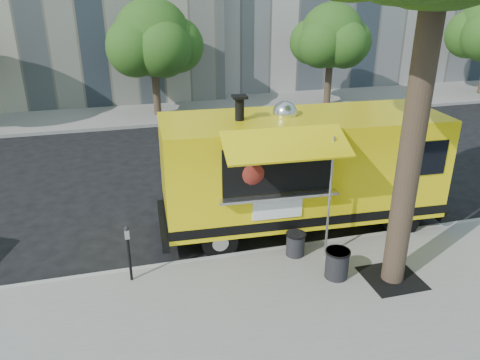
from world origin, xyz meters
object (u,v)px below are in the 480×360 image
at_px(far_tree_c, 332,36).
at_px(sign_post, 330,191).
at_px(parking_meter, 128,247).
at_px(food_truck, 301,169).
at_px(trash_bin_right, 337,263).
at_px(far_tree_b, 153,38).
at_px(trash_bin_left, 295,243).

distance_m(far_tree_c, sign_post, 15.48).
bearing_deg(parking_meter, food_truck, 18.56).
relative_size(parking_meter, trash_bin_right, 2.00).
bearing_deg(parking_meter, far_tree_b, 81.90).
distance_m(far_tree_b, food_truck, 12.95).
height_order(far_tree_b, trash_bin_left, far_tree_b).
bearing_deg(far_tree_c, far_tree_b, 178.09).
height_order(far_tree_b, parking_meter, far_tree_b).
relative_size(far_tree_b, sign_post, 1.83).
relative_size(far_tree_b, food_truck, 0.72).
bearing_deg(sign_post, far_tree_c, 65.19).
relative_size(far_tree_c, trash_bin_right, 7.80).
xyz_separation_m(sign_post, trash_bin_right, (-0.13, -0.86, -1.34)).
bearing_deg(trash_bin_right, far_tree_c, 66.06).
xyz_separation_m(food_truck, trash_bin_right, (-0.10, -2.58, -1.24)).
distance_m(far_tree_b, parking_meter, 14.48).
distance_m(sign_post, parking_meter, 4.64).
distance_m(far_tree_b, trash_bin_right, 15.67).
height_order(far_tree_c, food_truck, far_tree_c).
bearing_deg(food_truck, trash_bin_right, -89.31).
distance_m(sign_post, food_truck, 1.72).
xyz_separation_m(trash_bin_left, trash_bin_right, (0.55, -1.10, 0.05)).
relative_size(far_tree_b, trash_bin_right, 8.24).
bearing_deg(far_tree_b, trash_bin_left, -82.38).
relative_size(food_truck, trash_bin_left, 13.20).
bearing_deg(trash_bin_right, parking_meter, 166.47).
relative_size(food_truck, trash_bin_right, 11.39).
distance_m(far_tree_c, trash_bin_left, 15.79).
bearing_deg(far_tree_c, food_truck, -117.89).
relative_size(far_tree_c, parking_meter, 3.90).
bearing_deg(trash_bin_left, food_truck, 66.21).
relative_size(far_tree_b, far_tree_c, 1.06).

